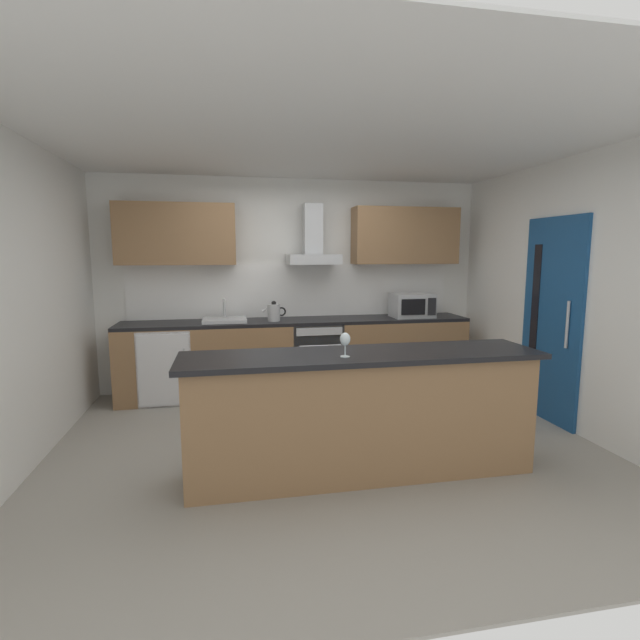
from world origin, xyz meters
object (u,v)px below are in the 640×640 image
object	(u,v)px
oven	(315,355)
range_hood	(313,245)
kettle	(274,312)
microwave	(412,305)
sink	(225,319)
wine_glass	(345,340)
refrigerator	(167,364)

from	to	relation	value
oven	range_hood	distance (m)	1.33
kettle	range_hood	xyz separation A→B (m)	(0.50, 0.16, 0.78)
microwave	sink	xyz separation A→B (m)	(-2.30, 0.04, -0.12)
sink	wine_glass	xyz separation A→B (m)	(0.86, -2.33, 0.15)
refrigerator	microwave	size ratio (longest dim) A/B	1.70
refrigerator	kettle	size ratio (longest dim) A/B	2.94
range_hood	refrigerator	bearing A→B (deg)	-175.64
oven	kettle	xyz separation A→B (m)	(-0.50, -0.03, 0.55)
sink	range_hood	size ratio (longest dim) A/B	0.69
oven	refrigerator	size ratio (longest dim) A/B	0.94
microwave	oven	bearing A→B (deg)	178.70
sink	kettle	xyz separation A→B (m)	(0.57, -0.04, 0.08)
microwave	kettle	bearing A→B (deg)	-179.81
refrigerator	microwave	bearing A→B (deg)	-0.49
range_hood	oven	bearing A→B (deg)	-90.00
oven	microwave	bearing A→B (deg)	-1.30
refrigerator	wine_glass	bearing A→B (deg)	-56.69
oven	kettle	bearing A→B (deg)	-176.13
oven	sink	distance (m)	1.17
oven	microwave	world-z (taller)	microwave
kettle	oven	bearing A→B (deg)	3.87
microwave	kettle	size ratio (longest dim) A/B	1.73
refrigerator	wine_glass	xyz separation A→B (m)	(1.52, -2.32, 0.65)
sink	kettle	size ratio (longest dim) A/B	1.73
oven	sink	size ratio (longest dim) A/B	1.60
refrigerator	sink	size ratio (longest dim) A/B	1.70
microwave	range_hood	xyz separation A→B (m)	(-1.23, 0.16, 0.74)
microwave	wine_glass	size ratio (longest dim) A/B	2.81
microwave	range_hood	world-z (taller)	range_hood
refrigerator	kettle	distance (m)	1.37
kettle	wine_glass	xyz separation A→B (m)	(0.29, -2.29, 0.07)
oven	wine_glass	xyz separation A→B (m)	(-0.21, -2.32, 0.62)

